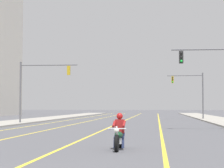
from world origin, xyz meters
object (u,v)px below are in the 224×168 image
Objects in this scene: traffic_signal_near_right at (218,74)px; traffic_signal_near_left at (37,82)px; traffic_signal_mid_right at (192,89)px; motorcycle_with_rider at (119,135)px.

traffic_signal_near_left is at bearing 149.14° from traffic_signal_near_right.
traffic_signal_mid_right is (0.32, 25.09, -0.00)m from traffic_signal_near_right.
traffic_signal_near_right and traffic_signal_near_left have the same top height.
traffic_signal_near_left is at bearing 113.79° from motorcycle_with_rider.
traffic_signal_near_right is (5.91, 13.74, 3.51)m from motorcycle_with_rider.
motorcycle_with_rider is at bearing -113.28° from traffic_signal_near_right.
traffic_signal_mid_right is at bearing 80.88° from motorcycle_with_rider.
traffic_signal_mid_right is (6.23, 38.84, 3.50)m from motorcycle_with_rider.
motorcycle_with_rider is 15.37m from traffic_signal_near_right.
traffic_signal_near_left is (-16.25, 9.71, 0.06)m from traffic_signal_near_right.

